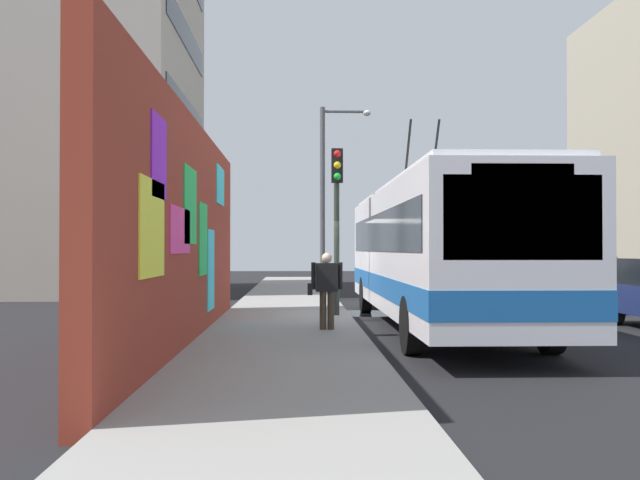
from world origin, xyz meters
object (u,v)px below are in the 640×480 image
city_bus (435,249)px  parked_car_dark_gray (473,269)px  pedestrian_at_curb (326,285)px  street_lamp (328,187)px  parked_car_white (510,274)px  traffic_light (337,203)px  parked_car_silver (573,281)px

city_bus → parked_car_dark_gray: 17.87m
pedestrian_at_curb → street_lamp: (10.16, -0.49, 2.91)m
pedestrian_at_curb → parked_car_white: bearing=-31.3°
city_bus → parked_car_white: 12.42m
city_bus → traffic_light: size_ratio=2.99×
parked_car_white → pedestrian_at_curb: (-12.74, 7.74, 0.22)m
parked_car_silver → pedestrian_at_curb: pedestrian_at_curb is taller
parked_car_white → parked_car_silver: bearing=180.0°
parked_car_dark_gray → city_bus: bearing=163.1°
street_lamp → city_bus: bearing=-166.7°
parked_car_silver → parked_car_white: same height
city_bus → street_lamp: bearing=13.3°
parked_car_silver → street_lamp: street_lamp is taller
traffic_light → pedestrian_at_curb: bearing=172.7°
parked_car_silver → parked_car_dark_gray: size_ratio=1.07×
parked_car_white → parked_car_dark_gray: 5.83m
parked_car_white → parked_car_dark_gray: size_ratio=1.15×
traffic_light → street_lamp: street_lamp is taller
parked_car_white → parked_car_dark_gray: (5.83, 0.00, -0.00)m
city_bus → parked_car_white: (11.24, -5.20, -0.96)m
parked_car_silver → city_bus: bearing=134.2°
parked_car_white → street_lamp: 8.31m
parked_car_dark_gray → traffic_light: 17.34m
city_bus → parked_car_silver: 7.32m
parked_car_white → street_lamp: size_ratio=0.72×
traffic_light → parked_car_dark_gray: bearing=-25.3°
city_bus → parked_car_white: city_bus is taller
parked_car_white → traffic_light: 12.38m
parked_car_silver → street_lamp: size_ratio=0.67×
city_bus → parked_car_silver: city_bus is taller
parked_car_silver → street_lamp: bearing=63.6°
parked_car_dark_gray → street_lamp: (-8.41, 7.25, 3.14)m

